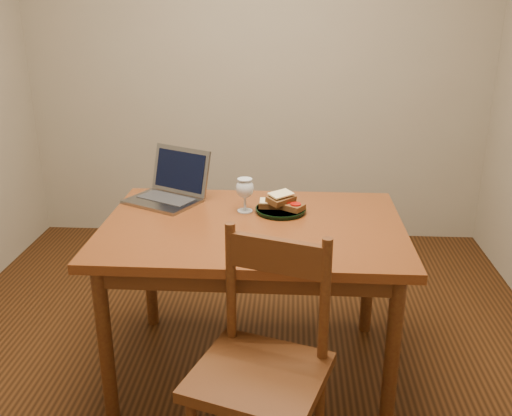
# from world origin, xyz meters

# --- Properties ---
(floor) EXTENTS (3.20, 3.20, 0.02)m
(floor) POSITION_xyz_m (0.00, 0.00, -0.01)
(floor) COLOR black
(floor) RESTS_ON ground
(back_wall) EXTENTS (3.20, 0.02, 2.60)m
(back_wall) POSITION_xyz_m (0.00, 1.61, 1.30)
(back_wall) COLOR gray
(back_wall) RESTS_ON floor
(front_wall) EXTENTS (3.20, 0.02, 2.60)m
(front_wall) POSITION_xyz_m (0.00, -1.61, 1.30)
(front_wall) COLOR gray
(front_wall) RESTS_ON floor
(table) EXTENTS (1.30, 0.90, 0.74)m
(table) POSITION_xyz_m (0.09, -0.07, 0.65)
(table) COLOR #51230D
(table) RESTS_ON floor
(chair) EXTENTS (0.54, 0.53, 0.47)m
(chair) POSITION_xyz_m (0.16, -0.71, 0.50)
(chair) COLOR #411B0D
(chair) RESTS_ON floor
(plate) EXTENTS (0.23, 0.23, 0.02)m
(plate) POSITION_xyz_m (0.21, 0.08, 0.75)
(plate) COLOR black
(plate) RESTS_ON table
(sandwich_cheese) EXTENTS (0.12, 0.07, 0.04)m
(sandwich_cheese) POSITION_xyz_m (0.17, 0.09, 0.78)
(sandwich_cheese) COLOR #381E0C
(sandwich_cheese) RESTS_ON plate
(sandwich_tomato) EXTENTS (0.14, 0.13, 0.04)m
(sandwich_tomato) POSITION_xyz_m (0.25, 0.07, 0.78)
(sandwich_tomato) COLOR #381E0C
(sandwich_tomato) RESTS_ON plate
(sandwich_top) EXTENTS (0.14, 0.15, 0.04)m
(sandwich_top) POSITION_xyz_m (0.21, 0.08, 0.81)
(sandwich_top) COLOR #381E0C
(sandwich_top) RESTS_ON plate
(milk_glass) EXTENTS (0.08, 0.08, 0.16)m
(milk_glass) POSITION_xyz_m (0.04, 0.07, 0.82)
(milk_glass) COLOR white
(milk_glass) RESTS_ON table
(laptop) EXTENTS (0.43, 0.42, 0.24)m
(laptop) POSITION_xyz_m (-0.33, 0.23, 0.80)
(laptop) COLOR slate
(laptop) RESTS_ON table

